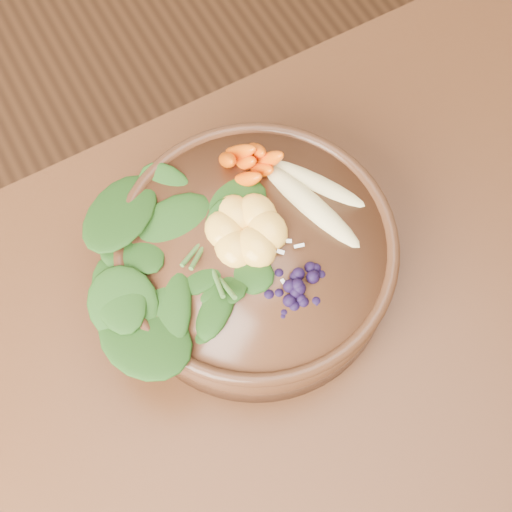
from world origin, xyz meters
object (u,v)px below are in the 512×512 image
(kale_heap, at_px, (182,221))
(mandarin_cluster, at_px, (246,224))
(carrot_cluster, at_px, (244,144))
(banana_halves, at_px, (315,187))
(blueberry_pile, at_px, (299,277))
(stoneware_bowl, at_px, (256,259))
(dining_table, at_px, (489,314))

(kale_heap, bearing_deg, mandarin_cluster, -29.69)
(carrot_cluster, xyz_separation_m, banana_halves, (0.05, -0.08, -0.03))
(carrot_cluster, height_order, banana_halves, carrot_cluster)
(kale_heap, bearing_deg, banana_halves, -11.45)
(banana_halves, relative_size, mandarin_cluster, 1.78)
(mandarin_cluster, height_order, blueberry_pile, blueberry_pile)
(carrot_cluster, relative_size, mandarin_cluster, 0.87)
(carrot_cluster, height_order, blueberry_pile, carrot_cluster)
(stoneware_bowl, xyz_separation_m, mandarin_cluster, (-0.00, 0.02, 0.06))
(dining_table, relative_size, banana_halves, 8.54)
(mandarin_cluster, bearing_deg, carrot_cluster, 62.29)
(dining_table, height_order, carrot_cluster, carrot_cluster)
(banana_halves, height_order, blueberry_pile, blueberry_pile)
(blueberry_pile, bearing_deg, mandarin_cluster, 102.83)
(kale_heap, bearing_deg, carrot_cluster, 22.61)
(dining_table, distance_m, carrot_cluster, 0.43)
(stoneware_bowl, bearing_deg, banana_halves, 14.84)
(dining_table, xyz_separation_m, kale_heap, (-0.33, 0.23, 0.21))
(carrot_cluster, distance_m, mandarin_cluster, 0.09)
(kale_heap, relative_size, blueberry_pile, 1.42)
(stoneware_bowl, xyz_separation_m, carrot_cluster, (0.04, 0.10, 0.09))
(banana_halves, bearing_deg, dining_table, -60.70)
(dining_table, height_order, kale_heap, kale_heap)
(blueberry_pile, bearing_deg, carrot_cluster, 82.55)
(stoneware_bowl, xyz_separation_m, blueberry_pile, (0.02, -0.07, 0.07))
(carrot_cluster, distance_m, blueberry_pile, 0.17)
(dining_table, height_order, banana_halves, banana_halves)
(banana_halves, height_order, mandarin_cluster, mandarin_cluster)
(stoneware_bowl, distance_m, blueberry_pile, 0.10)
(dining_table, bearing_deg, stoneware_bowl, 146.76)
(carrot_cluster, height_order, mandarin_cluster, carrot_cluster)
(carrot_cluster, bearing_deg, dining_table, -62.29)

